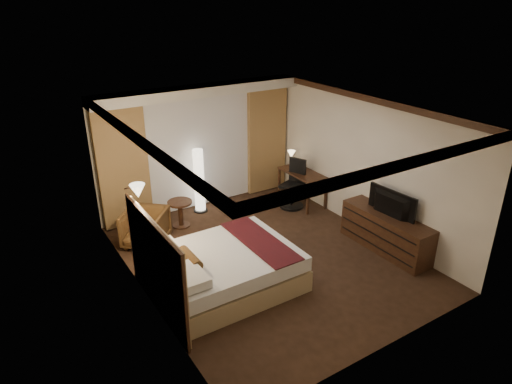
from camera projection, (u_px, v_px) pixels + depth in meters
floor at (268, 257)px, 8.29m from camera, size 4.50×5.50×0.01m
ceiling at (270, 111)px, 7.21m from camera, size 4.50×5.50×0.01m
back_wall at (198, 147)px, 9.87m from camera, size 4.50×0.02×2.70m
left_wall at (141, 222)px, 6.64m from camera, size 0.02×5.50×2.70m
right_wall at (365, 165)px, 8.86m from camera, size 0.02×5.50×2.70m
crown_molding at (270, 115)px, 7.23m from camera, size 4.50×5.50×0.12m
soffit at (200, 91)px, 9.18m from camera, size 4.50×0.50×0.20m
curtain_sheer at (200, 152)px, 9.85m from camera, size 2.48×0.04×2.45m
curtain_left_drape at (123, 168)px, 8.97m from camera, size 1.00×0.14×2.45m
curtain_right_drape at (267, 140)px, 10.64m from camera, size 1.00×0.14×2.45m
wall_sconce at (138, 191)px, 7.01m from camera, size 0.24×0.24×0.24m
bed at (225, 269)px, 7.35m from camera, size 2.23×1.74×0.65m
headboard at (157, 268)px, 6.63m from camera, size 0.12×2.04×1.50m
armchair at (145, 226)px, 8.57m from camera, size 1.04×1.03×0.78m
side_table at (181, 214)px, 9.30m from camera, size 0.50×0.50×0.55m
floor_lamp at (199, 181)px, 9.77m from camera, size 0.30×0.30×1.43m
desk at (302, 188)px, 10.28m from camera, size 0.55×1.17×0.75m
desk_lamp at (291, 159)px, 10.40m from camera, size 0.18×0.18×0.34m
office_chair at (292, 184)px, 10.02m from camera, size 0.68×0.68×1.10m
dresser at (386, 232)px, 8.42m from camera, size 0.50×1.84×0.72m
television at (389, 201)px, 8.14m from camera, size 0.65×1.05×0.13m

